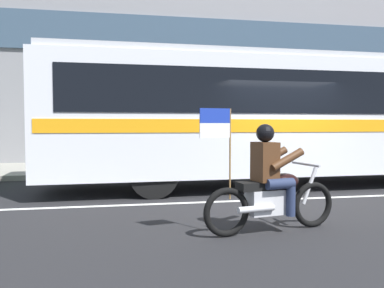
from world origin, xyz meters
TOP-DOWN VIEW (x-y plane):
  - ground_plane at (0.00, 0.00)m, footprint 60.00×60.00m
  - sidewalk_curb at (0.00, 5.10)m, footprint 28.00×3.80m
  - lane_center_stripe at (0.00, -0.60)m, footprint 26.60×0.14m
  - transit_bus at (1.26, 1.19)m, footprint 13.29×2.90m
  - motorcycle_with_rider at (-1.40, -2.86)m, footprint 2.17×0.74m
  - fire_hydrant at (-3.17, 4.36)m, footprint 0.22×0.30m

SIDE VIEW (x-z plane):
  - ground_plane at x=0.00m, z-range 0.00..0.00m
  - lane_center_stripe at x=0.00m, z-range 0.00..0.01m
  - sidewalk_curb at x=0.00m, z-range 0.00..0.15m
  - fire_hydrant at x=-3.17m, z-range 0.14..0.89m
  - motorcycle_with_rider at x=-1.40m, z-range -0.22..1.55m
  - transit_bus at x=1.26m, z-range 0.27..3.49m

